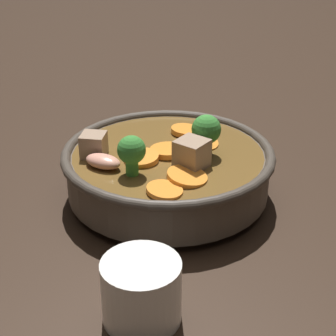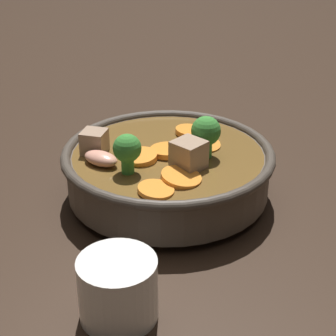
# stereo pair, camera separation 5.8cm
# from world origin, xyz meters

# --- Properties ---
(ground_plane) EXTENTS (3.00, 3.00, 0.00)m
(ground_plane) POSITION_xyz_m (0.00, 0.00, 0.00)
(ground_plane) COLOR black
(stirfry_bowl) EXTENTS (0.25, 0.25, 0.11)m
(stirfry_bowl) POSITION_xyz_m (-0.00, 0.00, 0.04)
(stirfry_bowl) COLOR #51473D
(stirfry_bowl) RESTS_ON ground_plane
(tea_cup) EXTENTS (0.07, 0.07, 0.06)m
(tea_cup) POSITION_xyz_m (-0.05, 0.21, 0.03)
(tea_cup) COLOR white
(tea_cup) RESTS_ON ground_plane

